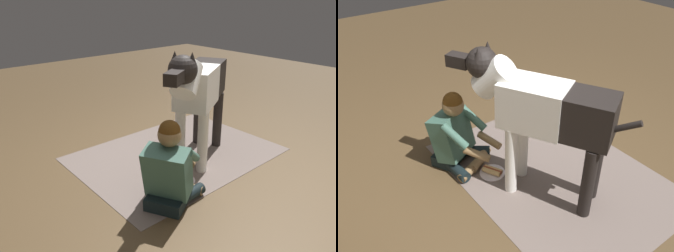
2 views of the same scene
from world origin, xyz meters
TOP-DOWN VIEW (x-y plane):
  - ground_plane at (0.00, 0.00)m, footprint 12.98×12.98m
  - area_rug at (-0.11, -0.10)m, footprint 2.32×1.68m
  - person_sitting_on_floor at (0.60, 0.58)m, footprint 0.74×0.63m
  - large_dog at (-0.17, 0.17)m, footprint 1.51×0.90m
  - hot_dog_on_plate at (0.25, 0.39)m, footprint 0.26×0.26m

SIDE VIEW (x-z plane):
  - ground_plane at x=0.00m, z-range 0.00..0.00m
  - area_rug at x=-0.11m, z-range 0.00..0.01m
  - hot_dog_on_plate at x=0.25m, z-range -0.01..0.06m
  - person_sitting_on_floor at x=0.60m, z-range -0.07..0.75m
  - large_dog at x=-0.17m, z-range 0.19..1.53m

